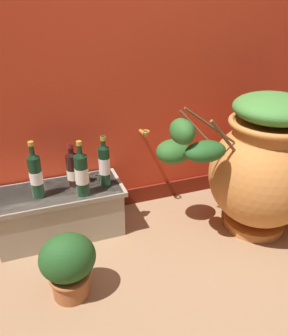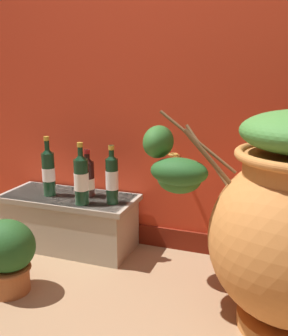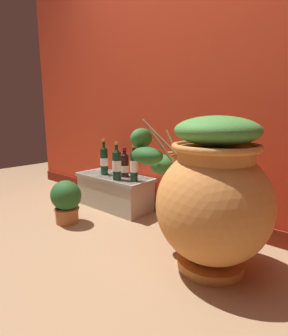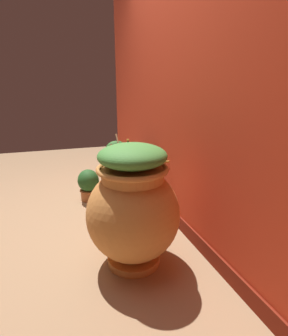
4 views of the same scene
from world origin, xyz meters
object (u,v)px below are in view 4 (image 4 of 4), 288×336
(wine_bottle_right, at_px, (138,165))
(wine_bottle_back, at_px, (139,162))
(wine_bottle_middle, at_px, (128,156))
(potted_shrub, at_px, (89,184))
(wine_bottle_left, at_px, (128,162))
(terracotta_urn, at_px, (133,205))

(wine_bottle_right, bearing_deg, wine_bottle_back, 159.87)
(wine_bottle_middle, xyz_separation_m, wine_bottle_right, (0.41, -0.00, -0.00))
(wine_bottle_middle, relative_size, potted_shrub, 0.96)
(wine_bottle_left, bearing_deg, wine_bottle_right, 23.36)
(wine_bottle_back, distance_m, potted_shrub, 0.63)
(wine_bottle_back, relative_size, potted_shrub, 0.76)
(wine_bottle_middle, xyz_separation_m, potted_shrub, (0.08, -0.50, -0.28))
(wine_bottle_left, distance_m, wine_bottle_back, 0.14)
(wine_bottle_back, bearing_deg, potted_shrub, -103.66)
(wine_bottle_left, height_order, wine_bottle_back, wine_bottle_left)
(terracotta_urn, distance_m, wine_bottle_middle, 1.36)
(wine_bottle_back, height_order, potted_shrub, wine_bottle_back)
(wine_bottle_right, distance_m, potted_shrub, 0.66)
(wine_bottle_middle, relative_size, wine_bottle_right, 1.07)
(wine_bottle_left, bearing_deg, terracotta_urn, -13.71)
(terracotta_urn, relative_size, potted_shrub, 2.62)
(wine_bottle_back, xyz_separation_m, potted_shrub, (-0.14, -0.57, -0.25))
(terracotta_urn, distance_m, wine_bottle_left, 1.10)
(wine_bottle_right, relative_size, potted_shrub, 0.89)
(wine_bottle_right, height_order, potted_shrub, wine_bottle_right)
(wine_bottle_right, height_order, wine_bottle_back, wine_bottle_right)
(terracotta_urn, bearing_deg, wine_bottle_back, 160.25)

